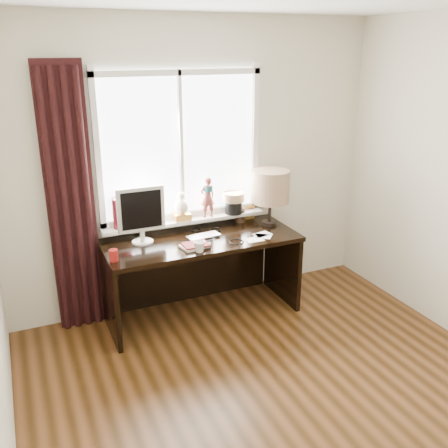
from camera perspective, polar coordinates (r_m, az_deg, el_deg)
name	(u,v)px	position (r m, az deg, el deg)	size (l,w,h in m)	color
floor	(308,427)	(3.54, 9.62, -21.90)	(3.50, 4.00, 0.00)	brown
wall_back	(196,167)	(4.56, -3.24, 6.57)	(3.50, 2.60, 0.00)	beige
laptop	(204,236)	(4.37, -2.33, -1.40)	(0.29, 0.19, 0.02)	silver
mug	(199,246)	(4.06, -2.83, -2.56)	(0.10, 0.09, 0.10)	white
red_cup	(114,255)	(3.99, -12.50, -3.51)	(0.07, 0.07, 0.09)	maroon
window	(183,169)	(4.46, -4.74, 6.28)	(1.52, 0.23, 1.40)	white
curtain	(71,204)	(4.27, -17.11, 2.20)	(0.38, 0.09, 2.25)	black
desk	(198,260)	(4.54, -3.01, -4.09)	(1.70, 0.70, 0.75)	black
monitor	(141,212)	(4.22, -9.46, 1.39)	(0.40, 0.18, 0.49)	beige
notebook_stack	(195,245)	(4.16, -3.36, -2.47)	(0.24, 0.20, 0.03)	beige
brush_holder	(240,216)	(4.74, 1.84, 0.96)	(0.09, 0.09, 0.25)	black
icon_frame	(250,212)	(4.83, 2.96, 1.35)	(0.10, 0.03, 0.13)	gold
table_lamp	(270,187)	(4.60, 5.33, 4.22)	(0.35, 0.35, 0.52)	black
loose_papers	(260,237)	(4.40, 4.14, -1.45)	(0.29, 0.21, 0.00)	white
desk_cables	(219,235)	(4.42, -0.56, -1.24)	(0.33, 0.54, 0.01)	black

